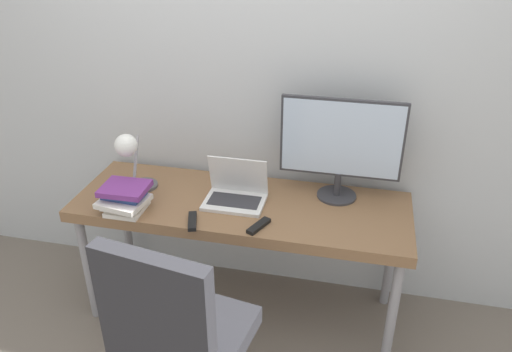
{
  "coord_description": "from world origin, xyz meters",
  "views": [
    {
      "loc": [
        0.57,
        -1.87,
        2.08
      ],
      "look_at": [
        0.09,
        0.27,
        0.91
      ],
      "focal_mm": 35.0,
      "sensor_mm": 36.0,
      "label": 1
    }
  ],
  "objects_px": {
    "desk_lamp": "(130,154)",
    "game_controller": "(120,204)",
    "laptop": "(236,193)",
    "office_chair": "(176,333)",
    "monitor": "(341,143)",
    "book_stack": "(125,198)"
  },
  "relations": [
    {
      "from": "desk_lamp",
      "to": "game_controller",
      "type": "xyz_separation_m",
      "value": [
        -0.03,
        -0.12,
        -0.23
      ]
    },
    {
      "from": "laptop",
      "to": "office_chair",
      "type": "height_order",
      "value": "office_chair"
    },
    {
      "from": "game_controller",
      "to": "laptop",
      "type": "bearing_deg",
      "value": 18.48
    },
    {
      "from": "laptop",
      "to": "monitor",
      "type": "distance_m",
      "value": 0.6
    },
    {
      "from": "monitor",
      "to": "game_controller",
      "type": "distance_m",
      "value": 1.17
    },
    {
      "from": "laptop",
      "to": "game_controller",
      "type": "height_order",
      "value": "laptop"
    },
    {
      "from": "book_stack",
      "to": "game_controller",
      "type": "bearing_deg",
      "value": 154.54
    },
    {
      "from": "office_chair",
      "to": "book_stack",
      "type": "distance_m",
      "value": 0.8
    },
    {
      "from": "book_stack",
      "to": "game_controller",
      "type": "distance_m",
      "value": 0.06
    },
    {
      "from": "desk_lamp",
      "to": "game_controller",
      "type": "distance_m",
      "value": 0.26
    },
    {
      "from": "laptop",
      "to": "book_stack",
      "type": "height_order",
      "value": "laptop"
    },
    {
      "from": "desk_lamp",
      "to": "office_chair",
      "type": "height_order",
      "value": "desk_lamp"
    },
    {
      "from": "monitor",
      "to": "desk_lamp",
      "type": "bearing_deg",
      "value": -167.28
    },
    {
      "from": "monitor",
      "to": "office_chair",
      "type": "relative_size",
      "value": 0.59
    },
    {
      "from": "desk_lamp",
      "to": "book_stack",
      "type": "height_order",
      "value": "desk_lamp"
    },
    {
      "from": "office_chair",
      "to": "book_stack",
      "type": "xyz_separation_m",
      "value": [
        -0.48,
        0.6,
        0.22
      ]
    },
    {
      "from": "book_stack",
      "to": "game_controller",
      "type": "height_order",
      "value": "book_stack"
    },
    {
      "from": "game_controller",
      "to": "monitor",
      "type": "bearing_deg",
      "value": 18.34
    },
    {
      "from": "laptop",
      "to": "monitor",
      "type": "height_order",
      "value": "monitor"
    },
    {
      "from": "laptop",
      "to": "office_chair",
      "type": "distance_m",
      "value": 0.83
    },
    {
      "from": "book_stack",
      "to": "game_controller",
      "type": "xyz_separation_m",
      "value": [
        -0.04,
        0.02,
        -0.05
      ]
    },
    {
      "from": "laptop",
      "to": "desk_lamp",
      "type": "bearing_deg",
      "value": -172.72
    }
  ]
}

